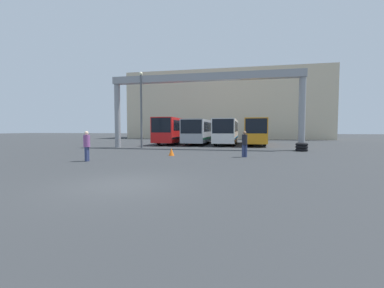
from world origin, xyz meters
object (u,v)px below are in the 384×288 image
object	(u,v)px
bus_slot_2	(227,130)
bus_slot_3	(254,130)
traffic_cone	(171,152)
bus_slot_0	(174,129)
lamp_post	(141,107)
bus_slot_1	(201,130)
tire_stack	(302,147)
pedestrian_mid_left	(245,143)
pedestrian_mid_right	(87,145)

from	to	relation	value
bus_slot_2	bus_slot_3	world-z (taller)	bus_slot_3
bus_slot_3	traffic_cone	world-z (taller)	bus_slot_3
bus_slot_0	traffic_cone	bearing A→B (deg)	-74.80
lamp_post	bus_slot_2	bearing A→B (deg)	47.94
bus_slot_2	bus_slot_1	bearing A→B (deg)	175.10
bus_slot_2	traffic_cone	bearing A→B (deg)	-100.58
bus_slot_1	tire_stack	world-z (taller)	bus_slot_1
pedestrian_mid_left	bus_slot_3	bearing A→B (deg)	68.86
pedestrian_mid_left	tire_stack	size ratio (longest dim) A/B	1.72
bus_slot_0	tire_stack	xyz separation A→B (m)	(14.10, -8.85, -1.54)
pedestrian_mid_right	lamp_post	xyz separation A→B (m)	(-1.04, 10.70, 3.22)
bus_slot_1	pedestrian_mid_left	world-z (taller)	bus_slot_1
bus_slot_2	bus_slot_3	xyz separation A→B (m)	(3.45, -0.52, 0.01)
pedestrian_mid_left	pedestrian_mid_right	bearing A→B (deg)	-172.09
bus_slot_1	pedestrian_mid_left	size ratio (longest dim) A/B	6.91
lamp_post	pedestrian_mid_left	bearing A→B (deg)	-32.00
pedestrian_mid_left	tire_stack	distance (m)	7.65
bus_slot_2	pedestrian_mid_left	bearing A→B (deg)	-81.28
pedestrian_mid_right	traffic_cone	size ratio (longest dim) A/B	3.28
bus_slot_0	lamp_post	size ratio (longest dim) A/B	1.40
bus_slot_1	pedestrian_mid_left	bearing A→B (deg)	-69.58
traffic_cone	tire_stack	size ratio (longest dim) A/B	0.53
bus_slot_0	pedestrian_mid_right	xyz separation A→B (m)	(-0.02, -18.99, -0.93)
pedestrian_mid_right	tire_stack	size ratio (longest dim) A/B	1.74
bus_slot_1	lamp_post	bearing A→B (deg)	-116.32
pedestrian_mid_right	tire_stack	bearing A→B (deg)	117.11
bus_slot_1	traffic_cone	size ratio (longest dim) A/B	22.42
bus_slot_0	lamp_post	distance (m)	8.66
lamp_post	bus_slot_0	bearing A→B (deg)	82.72
tire_stack	lamp_post	bearing A→B (deg)	177.90
bus_slot_3	bus_slot_0	bearing A→B (deg)	-179.93
bus_slot_0	pedestrian_mid_right	distance (m)	19.01
bus_slot_0	traffic_cone	xyz separation A→B (m)	(4.03, -14.83, -1.62)
tire_stack	lamp_post	size ratio (longest dim) A/B	0.14
bus_slot_1	tire_stack	bearing A→B (deg)	-42.22
tire_stack	bus_slot_3	bearing A→B (deg)	112.99
pedestrian_mid_left	pedestrian_mid_right	world-z (taller)	pedestrian_mid_right
bus_slot_3	pedestrian_mid_right	distance (m)	21.66
bus_slot_0	bus_slot_3	size ratio (longest dim) A/B	1.00
bus_slot_0	bus_slot_2	distance (m)	6.92
bus_slot_0	bus_slot_3	bearing A→B (deg)	0.07
traffic_cone	bus_slot_0	bearing A→B (deg)	105.20
bus_slot_1	pedestrian_mid_left	xyz separation A→B (m)	(5.79, -15.55, -0.82)
pedestrian_mid_right	traffic_cone	distance (m)	5.84
bus_slot_2	traffic_cone	xyz separation A→B (m)	(-2.87, -15.36, -1.52)
traffic_cone	tire_stack	distance (m)	11.72
bus_slot_0	pedestrian_mid_left	bearing A→B (deg)	-57.90
bus_slot_0	lamp_post	bearing A→B (deg)	-97.28
bus_slot_3	traffic_cone	xyz separation A→B (m)	(-6.32, -14.84, -1.53)
bus_slot_3	tire_stack	xyz separation A→B (m)	(3.76, -8.86, -1.45)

